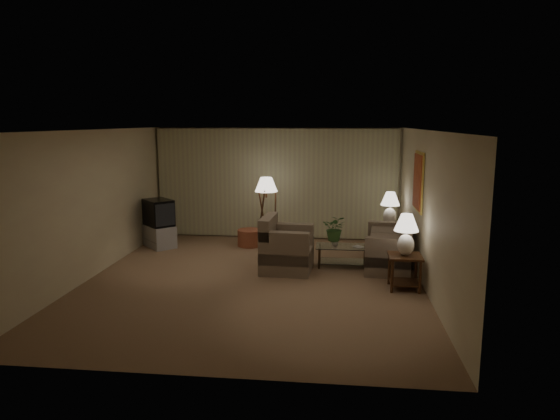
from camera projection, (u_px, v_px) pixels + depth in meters
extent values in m
plane|color=#8A674C|center=(254.00, 280.00, 9.06)|extent=(7.00, 7.00, 0.00)
cube|color=beige|center=(276.00, 183.00, 12.25)|extent=(6.00, 0.04, 2.70)
cube|color=beige|center=(92.00, 204.00, 9.16)|extent=(0.04, 7.00, 2.70)
cube|color=beige|center=(427.00, 210.00, 8.50)|extent=(0.04, 7.00, 2.70)
cube|color=white|center=(252.00, 130.00, 8.59)|extent=(6.00, 7.00, 0.04)
cube|color=#BDB892|center=(276.00, 183.00, 12.17)|extent=(5.85, 0.12, 2.65)
cube|color=gold|center=(419.00, 182.00, 9.21)|extent=(0.03, 0.90, 1.10)
cube|color=maroon|center=(417.00, 182.00, 9.22)|extent=(0.02, 0.80, 1.00)
cube|color=#846E5E|center=(387.00, 257.00, 9.90)|extent=(1.83, 1.16, 0.39)
cube|color=#846E5E|center=(287.00, 259.00, 9.63)|extent=(1.09, 1.05, 0.44)
cube|color=#331E0E|center=(405.00, 256.00, 8.50)|extent=(0.56, 0.56, 0.04)
cube|color=#331E0E|center=(404.00, 282.00, 8.58)|extent=(0.47, 0.47, 0.02)
cylinder|color=#331E0E|center=(392.00, 277.00, 8.35)|extent=(0.05, 0.05, 0.56)
cylinder|color=#331E0E|center=(389.00, 269.00, 8.80)|extent=(0.05, 0.05, 0.56)
cylinder|color=#331E0E|center=(420.00, 278.00, 8.30)|extent=(0.05, 0.05, 0.56)
cylinder|color=#331E0E|center=(416.00, 270.00, 8.75)|extent=(0.05, 0.05, 0.56)
cube|color=#331E0E|center=(389.00, 225.00, 11.04)|extent=(0.53, 0.44, 0.04)
cube|color=#331E0E|center=(389.00, 245.00, 11.12)|extent=(0.45, 0.38, 0.02)
cylinder|color=#331E0E|center=(380.00, 240.00, 10.95)|extent=(0.05, 0.05, 0.56)
cylinder|color=#331E0E|center=(378.00, 236.00, 11.28)|extent=(0.05, 0.05, 0.56)
cylinder|color=#331E0E|center=(400.00, 240.00, 10.90)|extent=(0.05, 0.05, 0.56)
cylinder|color=#331E0E|center=(398.00, 237.00, 11.24)|extent=(0.05, 0.05, 0.56)
ellipsoid|color=white|center=(406.00, 245.00, 8.46)|extent=(0.29, 0.29, 0.36)
cylinder|color=white|center=(406.00, 232.00, 8.42)|extent=(0.03, 0.03, 0.08)
cone|color=beige|center=(407.00, 222.00, 8.39)|extent=(0.41, 0.41, 0.29)
ellipsoid|color=white|center=(390.00, 216.00, 11.00)|extent=(0.29, 0.29, 0.37)
cylinder|color=white|center=(390.00, 206.00, 10.96)|extent=(0.03, 0.03, 0.08)
cone|color=beige|center=(390.00, 199.00, 10.93)|extent=(0.42, 0.42, 0.29)
cube|color=silver|center=(342.00, 246.00, 9.86)|extent=(1.04, 0.57, 0.02)
cube|color=silver|center=(342.00, 261.00, 9.92)|extent=(0.97, 0.49, 0.01)
cylinder|color=#3D2C18|center=(319.00, 259.00, 9.74)|extent=(0.04, 0.04, 0.40)
cylinder|color=#3D2C18|center=(320.00, 253.00, 10.16)|extent=(0.04, 0.04, 0.40)
cylinder|color=#3D2C18|center=(366.00, 260.00, 9.64)|extent=(0.04, 0.04, 0.40)
cylinder|color=#3D2C18|center=(365.00, 254.00, 10.06)|extent=(0.04, 0.04, 0.40)
cube|color=#9D9DA0|center=(160.00, 236.00, 11.44)|extent=(1.30, 1.30, 0.50)
cube|color=black|center=(158.00, 213.00, 11.35)|extent=(1.20, 1.20, 0.60)
cylinder|color=#331E0E|center=(266.00, 192.00, 11.34)|extent=(0.04, 0.04, 0.23)
cone|color=beige|center=(266.00, 184.00, 11.31)|extent=(0.52, 0.52, 0.32)
cylinder|color=#9D4935|center=(250.00, 238.00, 11.54)|extent=(0.73, 0.73, 0.38)
imported|color=white|center=(335.00, 242.00, 9.87)|extent=(0.16, 0.16, 0.15)
imported|color=#37652D|center=(335.00, 226.00, 9.81)|extent=(0.52, 0.47, 0.52)
imported|color=olive|center=(355.00, 247.00, 9.74)|extent=(0.24, 0.25, 0.02)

